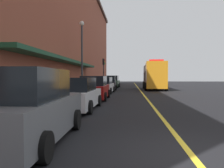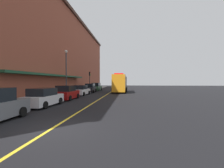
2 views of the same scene
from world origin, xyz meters
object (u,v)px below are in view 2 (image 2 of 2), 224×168
object	(u,v)px
parking_meter_0	(82,87)
traffic_light_near	(90,77)
parking_meter_1	(58,91)
parked_car_1	(44,98)
street_lamp_left	(66,67)
parked_car_3	(81,90)
parked_car_4	(90,88)
parked_car_5	(96,87)
parked_car_2	(67,93)
utility_truck	(120,84)

from	to	relation	value
parking_meter_0	traffic_light_near	size ratio (longest dim) A/B	0.31
parking_meter_1	traffic_light_near	size ratio (longest dim) A/B	0.31
parked_car_1	street_lamp_left	distance (m)	11.31
parked_car_3	traffic_light_near	world-z (taller)	traffic_light_near
parked_car_1	parked_car_4	bearing A→B (deg)	0.51
parked_car_1	parking_meter_1	size ratio (longest dim) A/B	3.59
parked_car_3	traffic_light_near	size ratio (longest dim) A/B	1.15
parked_car_3	parked_car_5	xyz separation A→B (m)	(0.04, 12.53, 0.10)
parked_car_2	parked_car_4	xyz separation A→B (m)	(0.00, 12.75, 0.02)
parked_car_5	parking_meter_0	size ratio (longest dim) A/B	3.49
utility_truck	traffic_light_near	world-z (taller)	traffic_light_near
parked_car_2	street_lamp_left	size ratio (longest dim) A/B	0.70
parked_car_2	traffic_light_near	bearing A→B (deg)	3.86
parked_car_1	utility_truck	distance (m)	20.53
parking_meter_1	street_lamp_left	xyz separation A→B (m)	(-0.60, 4.29, 3.34)
parked_car_4	parked_car_5	world-z (taller)	parked_car_5
parked_car_3	utility_truck	xyz separation A→B (m)	(5.93, 7.70, 1.02)
parked_car_5	parking_meter_0	distance (m)	7.73
street_lamp_left	traffic_light_near	bearing A→B (deg)	87.07
parked_car_2	street_lamp_left	world-z (taller)	street_lamp_left
utility_truck	parking_meter_1	distance (m)	15.26
parking_meter_0	street_lamp_left	world-z (taller)	street_lamp_left
parking_meter_0	traffic_light_near	xyz separation A→B (m)	(0.06, 6.58, 2.10)
parked_car_3	parking_meter_1	bearing A→B (deg)	168.16
parking_meter_0	parking_meter_1	distance (m)	10.61
parked_car_1	street_lamp_left	xyz separation A→B (m)	(-1.94, 10.53, 3.62)
parking_meter_0	parked_car_5	bearing A→B (deg)	79.54
parked_car_1	traffic_light_near	bearing A→B (deg)	3.80
parked_car_2	street_lamp_left	xyz separation A→B (m)	(-1.99, 5.05, 3.58)
parked_car_4	parking_meter_0	world-z (taller)	parked_car_4
parked_car_2	parked_car_5	size ratio (longest dim) A/B	1.04
parked_car_3	parking_meter_0	xyz separation A→B (m)	(-1.36, 4.93, 0.28)
parked_car_1	parking_meter_0	xyz separation A→B (m)	(-1.34, 16.86, 0.28)
parked_car_5	parking_meter_1	xyz separation A→B (m)	(-1.40, -18.21, 0.19)
parked_car_3	parking_meter_0	size ratio (longest dim) A/B	3.71
parked_car_4	street_lamp_left	world-z (taller)	street_lamp_left
parked_car_2	utility_truck	bearing A→B (deg)	-23.04
parked_car_2	parking_meter_0	world-z (taller)	parked_car_2
parked_car_1	parking_meter_1	world-z (taller)	parked_car_1
parked_car_2	parked_car_5	world-z (taller)	parked_car_5
parked_car_2	parking_meter_1	bearing A→B (deg)	61.11
parked_car_1	street_lamp_left	bearing A→B (deg)	11.12
parked_car_4	parking_meter_0	size ratio (longest dim) A/B	3.39
parked_car_1	parked_car_2	world-z (taller)	parked_car_2
parked_car_1	parking_meter_1	bearing A→B (deg)	12.80
parked_car_3	parked_car_4	bearing A→B (deg)	1.39
parked_car_3	parking_meter_1	distance (m)	5.85
parked_car_4	utility_truck	world-z (taller)	utility_truck
utility_truck	traffic_light_near	xyz separation A→B (m)	(-7.23, 3.81, 1.36)
parked_car_3	street_lamp_left	world-z (taller)	street_lamp_left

